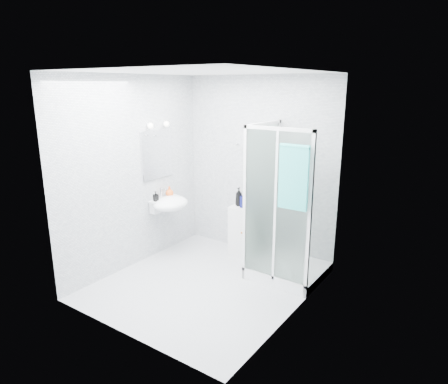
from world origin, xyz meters
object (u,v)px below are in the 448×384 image
Objects in this scene: storage_cabinet at (242,231)px; shampoo_bottle_a at (239,197)px; wall_basin at (169,204)px; soap_dispenser_orange at (169,191)px; shower_enclosure at (281,244)px; shampoo_bottle_b at (245,199)px; soap_dispenser_black at (156,196)px; hand_towel at (294,176)px.

shampoo_bottle_a is (-0.06, -0.00, 0.51)m from storage_cabinet.
soap_dispenser_orange is (-0.09, 0.11, 0.14)m from wall_basin.
shower_enclosure is 1.82m from soap_dispenser_orange.
shower_enclosure is at bearing -20.33° from shampoo_bottle_b.
soap_dispenser_black is (-0.96, -0.78, 0.56)m from storage_cabinet.
shampoo_bottle_b is 1.27m from soap_dispenser_black.
shower_enclosure is 1.88m from soap_dispenser_black.
shampoo_bottle_a reaches higher than shampoo_bottle_b.
shower_enclosure is 2.68× the size of hand_towel.
wall_basin is at bearing -51.51° from soap_dispenser_orange.
shampoo_bottle_a is 1.92× the size of soap_dispenser_black.
wall_basin is 1.02m from shampoo_bottle_a.
wall_basin is 3.97× the size of soap_dispenser_black.
hand_towel reaches higher than soap_dispenser_orange.
storage_cabinet is at bearing 159.70° from shampoo_bottle_b.
hand_towel is 5.29× the size of soap_dispenser_black.
shampoo_bottle_a is 0.12m from shampoo_bottle_b.
shower_enclosure reaches higher than storage_cabinet.
wall_basin is 0.24m from soap_dispenser_black.
soap_dispenser_orange is 1.09× the size of soap_dispenser_black.
hand_towel is (0.32, -0.40, 1.03)m from shower_enclosure.
wall_basin is 1.10m from shampoo_bottle_b.
wall_basin is 1.14m from storage_cabinet.
wall_basin is 0.20m from soap_dispenser_orange.
shampoo_bottle_a is at bearing 40.96° from soap_dispenser_black.
hand_towel is (1.10, -0.69, 1.10)m from storage_cabinet.
wall_basin reaches higher than shampoo_bottle_b.
shower_enclosure reaches higher than soap_dispenser_orange.
soap_dispenser_orange is at bearing -155.24° from shampoo_bottle_b.
hand_towel is (1.97, -0.09, 0.68)m from wall_basin.
shampoo_bottle_a reaches higher than soap_dispenser_orange.
shampoo_bottle_b reaches higher than storage_cabinet.
soap_dispenser_black is at bearing -89.81° from soap_dispenser_orange.
storage_cabinet is 0.51m from shampoo_bottle_b.
shower_enclosure is 0.84m from storage_cabinet.
shampoo_bottle_a is at bearing 161.12° from shower_enclosure.
shower_enclosure reaches higher than wall_basin.
shampoo_bottle_a is 1.09× the size of shampoo_bottle_b.
soap_dispenser_orange is at bearing 174.53° from hand_towel.
shampoo_bottle_a is at bearing 177.86° from storage_cabinet.
shampoo_bottle_b is 1.77× the size of soap_dispenser_black.
storage_cabinet is 5.34× the size of soap_dispenser_black.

